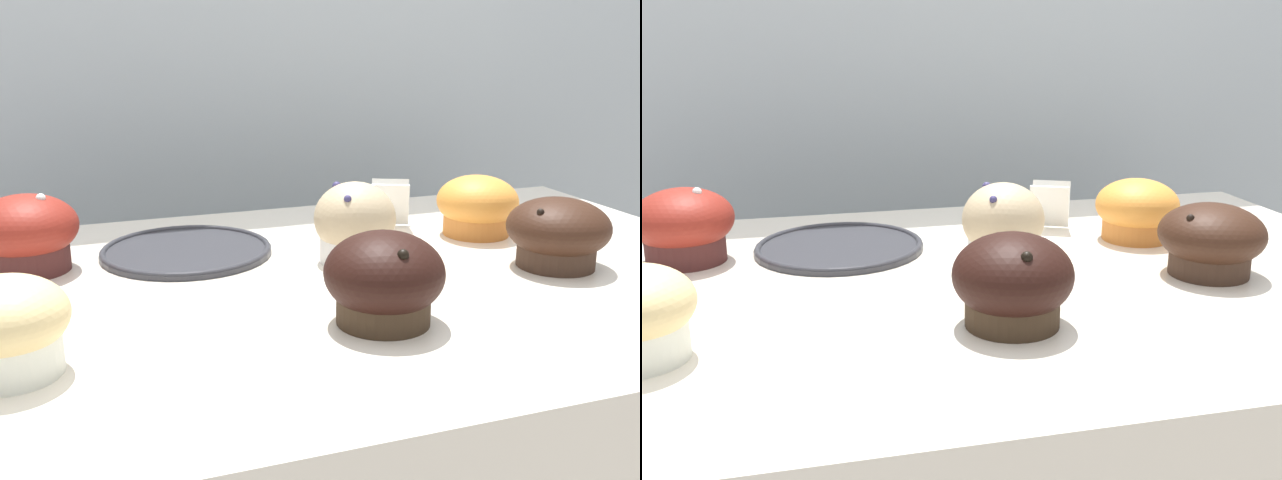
{
  "view_description": "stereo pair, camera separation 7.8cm",
  "coord_description": "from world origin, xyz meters",
  "views": [
    {
      "loc": [
        -0.27,
        -0.71,
        1.15
      ],
      "look_at": [
        -0.02,
        -0.0,
        0.94
      ],
      "focal_mm": 42.0,
      "sensor_mm": 36.0,
      "label": 1
    },
    {
      "loc": [
        -0.19,
        -0.73,
        1.15
      ],
      "look_at": [
        -0.02,
        -0.0,
        0.94
      ],
      "focal_mm": 42.0,
      "sensor_mm": 36.0,
      "label": 2
    }
  ],
  "objects": [
    {
      "name": "price_card",
      "position": [
        0.15,
        0.18,
        0.92
      ],
      "size": [
        0.06,
        0.06,
        0.06
      ],
      "color": "white",
      "rests_on": "display_counter"
    },
    {
      "name": "muffin_front_left",
      "position": [
        -0.0,
        -0.13,
        0.93
      ],
      "size": [
        0.11,
        0.11,
        0.09
      ],
      "color": "#382819",
      "rests_on": "display_counter"
    },
    {
      "name": "muffin_back_center",
      "position": [
        0.05,
        0.05,
        0.93
      ],
      "size": [
        0.09,
        0.09,
        0.09
      ],
      "color": "silver",
      "rests_on": "display_counter"
    },
    {
      "name": "muffin_front_right",
      "position": [
        -0.31,
        0.14,
        0.93
      ],
      "size": [
        0.11,
        0.11,
        0.09
      ],
      "color": "#46201E",
      "rests_on": "display_counter"
    },
    {
      "name": "wall_back",
      "position": [
        0.0,
        0.6,
        0.9
      ],
      "size": [
        3.2,
        0.1,
        1.8
      ],
      "primitive_type": "cube",
      "color": "#A8B2B7",
      "rests_on": "ground"
    },
    {
      "name": "serving_plate",
      "position": [
        -0.13,
        0.14,
        0.89
      ],
      "size": [
        0.2,
        0.2,
        0.01
      ],
      "color": "#2D2D33",
      "rests_on": "display_counter"
    },
    {
      "name": "muffin_front_center",
      "position": [
        0.25,
        -0.05,
        0.93
      ],
      "size": [
        0.11,
        0.11,
        0.08
      ],
      "color": "#3C281C",
      "rests_on": "display_counter"
    },
    {
      "name": "muffin_back_right",
      "position": [
        0.24,
        0.1,
        0.93
      ],
      "size": [
        0.1,
        0.1,
        0.08
      ],
      "color": "orange",
      "rests_on": "display_counter"
    }
  ]
}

